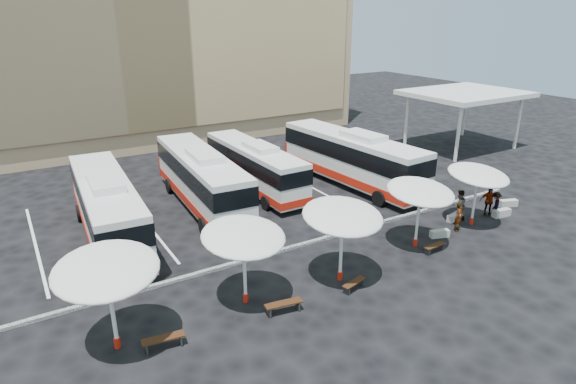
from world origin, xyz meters
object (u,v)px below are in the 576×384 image
sunshade_2 (343,216)px  wood_bench_0 (163,340)px  sunshade_0 (106,270)px  passenger_1 (459,205)px  wood_bench_1 (284,305)px  passenger_2 (489,201)px  wood_bench_2 (354,284)px  passenger_3 (495,204)px  wood_bench_3 (435,247)px  sunshade_3 (420,192)px  bus_3 (351,157)px  sunshade_4 (478,175)px  conc_bench_2 (501,213)px  bus_1 (201,177)px  conc_bench_3 (508,203)px  bus_0 (107,206)px  passenger_0 (459,217)px  conc_bench_0 (440,234)px  sunshade_1 (243,237)px  bus_2 (254,165)px  conc_bench_1 (454,217)px

sunshade_2 → wood_bench_0: (-8.68, -0.54, -2.90)m
sunshade_0 → passenger_1: 20.71m
sunshade_2 → wood_bench_1: 4.75m
passenger_1 → passenger_2: passenger_1 is taller
wood_bench_2 → passenger_3: passenger_3 is taller
passenger_1 → passenger_3: passenger_1 is taller
wood_bench_3 → passenger_1: size_ratio=0.71×
sunshade_3 → passenger_3: bearing=3.6°
bus_3 → wood_bench_1: bearing=-141.7°
wood_bench_0 → passenger_2: passenger_2 is taller
sunshade_4 → passenger_3: sunshade_4 is taller
conc_bench_2 → wood_bench_3: bearing=-170.5°
passenger_2 → wood_bench_2: bearing=-129.5°
sunshade_3 → sunshade_4: sunshade_3 is taller
conc_bench_2 → bus_1: bearing=143.8°
bus_1 → conc_bench_3: (17.03, -10.31, -1.77)m
sunshade_2 → sunshade_3: (5.61, 0.70, -0.14)m
conc_bench_3 → passenger_3: size_ratio=0.76×
passenger_1 → sunshade_4: bearing=119.6°
bus_0 → passenger_0: bearing=-24.6°
wood_bench_1 → passenger_3: size_ratio=1.06×
sunshade_2 → conc_bench_3: 15.33m
wood_bench_0 → conc_bench_0: bearing=4.7°
wood_bench_1 → wood_bench_2: wood_bench_1 is taller
wood_bench_2 → sunshade_3: bearing=17.3°
wood_bench_2 → wood_bench_3: bearing=6.6°
conc_bench_0 → sunshade_1: bearing=-179.3°
sunshade_4 → bus_2: bearing=124.7°
bus_1 → conc_bench_0: bearing=-45.4°
bus_1 → wood_bench_0: bearing=-114.0°
sunshade_3 → conc_bench_3: bearing=5.9°
sunshade_3 → passenger_3: size_ratio=2.40×
bus_3 → wood_bench_2: (-8.78, -11.46, -1.76)m
wood_bench_2 → conc_bench_2: size_ratio=1.14×
sunshade_4 → passenger_1: size_ratio=2.01×
sunshade_1 → passenger_1: bearing=4.7°
bus_3 → conc_bench_0: (-1.21, -9.64, -1.87)m
bus_0 → wood_bench_1: 12.10m
sunshade_1 → sunshade_4: size_ratio=1.06×
bus_2 → sunshade_0: 17.80m
sunshade_4 → wood_bench_1: (-14.23, -1.96, -2.70)m
sunshade_3 → wood_bench_3: sunshade_3 is taller
conc_bench_3 → passenger_2: bearing=-175.1°
bus_1 → wood_bench_3: bearing=-53.1°
passenger_3 → sunshade_2: bearing=-18.2°
sunshade_0 → passenger_0: 19.46m
wood_bench_3 → sunshade_0: bearing=177.3°
conc_bench_2 → passenger_1: passenger_1 is taller
bus_2 → wood_bench_2: bearing=-99.7°
conc_bench_1 → wood_bench_3: bearing=-151.0°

